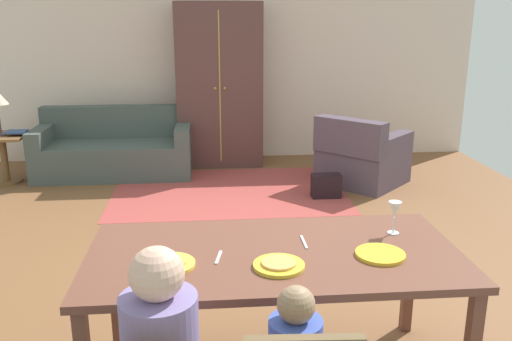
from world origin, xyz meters
name	(u,v)px	position (x,y,z in m)	size (l,w,h in m)	color
ground_plane	(251,245)	(0.00, 0.47, -0.01)	(6.67, 6.14, 0.02)	brown
back_wall	(232,60)	(0.00, 3.59, 1.35)	(6.67, 0.10, 2.70)	beige
dining_table	(274,264)	(-0.02, -1.36, 0.69)	(1.91, 0.94, 0.76)	brown
plate_near_man	(169,264)	(-0.55, -1.48, 0.77)	(0.25, 0.25, 0.02)	yellow
pizza_near_man	(169,261)	(-0.55, -1.48, 0.78)	(0.17, 0.17, 0.01)	gold
plate_near_child	(279,266)	(-0.02, -1.54, 0.77)	(0.25, 0.25, 0.02)	yellow
pizza_near_child	(279,263)	(-0.02, -1.54, 0.78)	(0.17, 0.17, 0.01)	#E39E51
plate_near_woman	(380,254)	(0.50, -1.46, 0.77)	(0.25, 0.25, 0.02)	yellow
wine_glass	(395,211)	(0.67, -1.18, 0.89)	(0.07, 0.07, 0.19)	silver
fork	(219,257)	(-0.31, -1.41, 0.76)	(0.02, 0.15, 0.01)	silver
knife	(304,242)	(0.15, -1.26, 0.76)	(0.01, 0.17, 0.01)	silver
area_rug	(229,191)	(-0.13, 1.96, 0.00)	(2.60, 1.80, 0.01)	#A6403C
couch	(115,150)	(-1.52, 2.81, 0.30)	(1.89, 0.86, 0.82)	#45504C
armchair	(361,158)	(1.44, 2.12, 0.32)	(1.21, 1.21, 0.82)	#4E404E
armoire	(219,85)	(-0.19, 3.20, 1.05)	(1.10, 0.59, 2.10)	brown
side_table	(3,152)	(-2.77, 2.56, 0.38)	(0.56, 0.56, 0.58)	brown
book_lower	(19,132)	(-2.59, 2.61, 0.59)	(0.22, 0.16, 0.03)	maroon
book_upper	(17,132)	(-2.58, 2.52, 0.62)	(0.22, 0.16, 0.03)	#314C80
handbag	(326,186)	(0.93, 1.66, 0.13)	(0.32, 0.16, 0.26)	black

